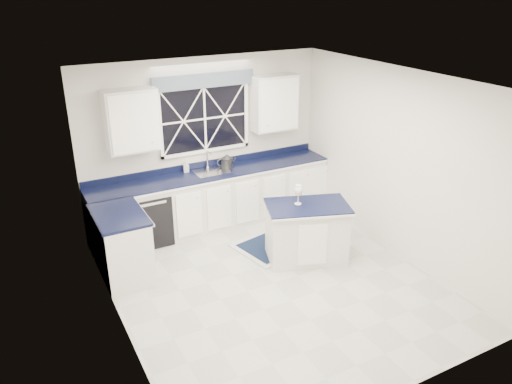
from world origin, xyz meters
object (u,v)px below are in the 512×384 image
faucet (208,159)px  kettle (227,161)px  island (307,232)px  dishwasher (148,217)px  wine_glass (298,191)px  soap_bottle (186,166)px

faucet → kettle: (0.29, -0.09, -0.06)m
faucet → island: bearing=-67.6°
dishwasher → faucet: size_ratio=2.72×
wine_glass → soap_bottle: bearing=120.3°
wine_glass → kettle: bearing=102.1°
dishwasher → soap_bottle: 0.99m
faucet → island: size_ratio=0.23×
island → kettle: (-0.45, 1.71, 0.61)m
island → soap_bottle: 2.21m
kettle → soap_bottle: (-0.66, 0.11, -0.01)m
faucet → soap_bottle: bearing=176.0°
kettle → island: bearing=-60.8°
island → faucet: bearing=131.9°
island → wine_glass: bearing=156.3°
faucet → kettle: 0.31m
dishwasher → wine_glass: wine_glass is taller
dishwasher → wine_glass: bearing=-40.9°
dishwasher → kettle: size_ratio=2.64×
island → soap_bottle: (-1.11, 1.82, 0.60)m
kettle → soap_bottle: bearing=-175.3°
faucet → wine_glass: faucet is taller
dishwasher → faucet: faucet is taller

